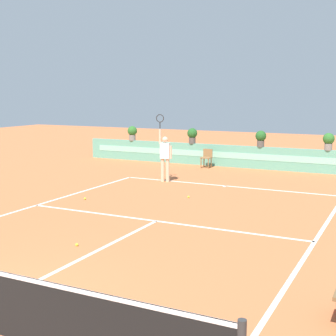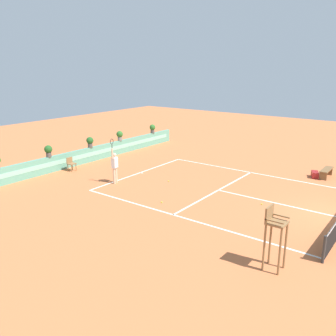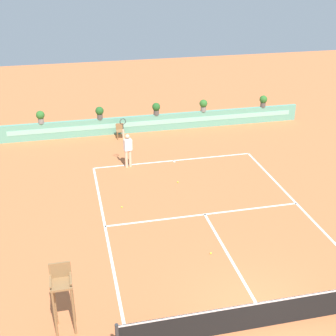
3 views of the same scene
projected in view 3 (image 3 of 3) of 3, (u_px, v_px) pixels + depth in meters
The scene contains 15 objects.
ground_plane at pixel (208, 219), 18.76m from camera, with size 60.00×60.00×0.00m, color #C66B3D.
court_lines at pixel (203, 210), 19.39m from camera, with size 8.32×11.94×0.01m.
net at pixel (271, 312), 13.26m from camera, with size 8.92×0.10×1.00m.
back_wall_barrier at pixel (156, 123), 27.70m from camera, with size 18.00×0.21×1.00m.
umpire_chair at pixel (62, 290), 12.86m from camera, with size 0.60×0.60×2.14m.
ball_kid_chair at pixel (120, 130), 26.60m from camera, with size 0.44×0.44×0.85m.
tennis_player at pixel (128, 148), 22.83m from camera, with size 0.61×0.29×2.58m.
tennis_ball_near_baseline at pixel (211, 253), 16.62m from camera, with size 0.07×0.07×0.07m, color #CCE033.
tennis_ball_mid_court at pixel (178, 182), 21.67m from camera, with size 0.07×0.07×0.07m, color #CCE033.
tennis_ball_by_sideline at pixel (122, 207), 19.59m from camera, with size 0.07×0.07×0.07m, color #CCE033.
potted_plant_centre at pixel (156, 108), 27.31m from camera, with size 0.48×0.48×0.72m.
potted_plant_far_left at pixel (40, 116), 25.97m from camera, with size 0.48×0.48×0.72m.
potted_plant_right at pixel (203, 105), 27.89m from camera, with size 0.48×0.48×0.72m.
potted_plant_left at pixel (100, 112), 26.64m from camera, with size 0.48×0.48×0.72m.
potted_plant_far_right at pixel (263, 100), 28.67m from camera, with size 0.48×0.48×0.72m.
Camera 3 is at (-5.14, -9.29, 9.93)m, focal length 49.61 mm.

